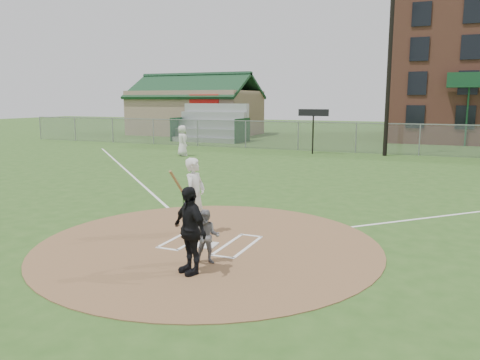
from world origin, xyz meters
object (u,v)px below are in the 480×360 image
at_px(umpire, 190,230).
at_px(batter_at_plate, 195,196).
at_px(ondeck_player, 182,141).
at_px(home_plate, 206,245).
at_px(catcher, 207,237).

relative_size(umpire, batter_at_plate, 0.89).
bearing_deg(ondeck_player, batter_at_plate, 161.55).
distance_m(umpire, ondeck_player, 20.61).
xyz_separation_m(home_plate, batter_at_plate, (-0.73, 0.81, 1.00)).
bearing_deg(ondeck_player, home_plate, 162.17).
bearing_deg(ondeck_player, catcher, 161.95).
bearing_deg(batter_at_plate, ondeck_player, 120.92).
height_order(catcher, batter_at_plate, batter_at_plate).
xyz_separation_m(catcher, ondeck_player, (-10.45, 17.17, 0.35)).
xyz_separation_m(catcher, umpire, (-0.06, -0.62, 0.31)).
height_order(home_plate, umpire, umpire).
bearing_deg(catcher, umpire, -116.25).
bearing_deg(catcher, home_plate, 97.60).
bearing_deg(ondeck_player, umpire, 160.90).
bearing_deg(home_plate, catcher, -62.04).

